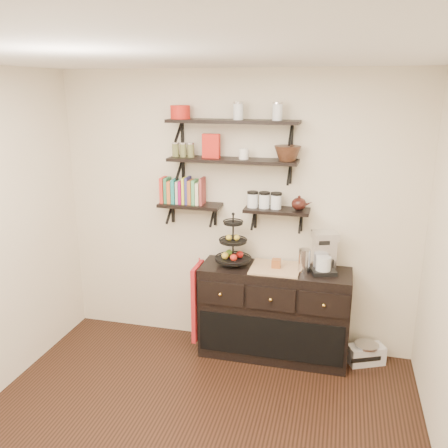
% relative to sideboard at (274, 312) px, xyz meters
% --- Properties ---
extents(ceiling, '(3.50, 3.50, 0.02)m').
position_rel_sideboard_xyz_m(ceiling, '(-0.44, -1.51, 2.25)').
color(ceiling, white).
rests_on(ceiling, back_wall).
extents(back_wall, '(3.50, 0.02, 2.70)m').
position_rel_sideboard_xyz_m(back_wall, '(-0.44, 0.24, 0.90)').
color(back_wall, silver).
rests_on(back_wall, ground).
extents(shelf_top, '(1.20, 0.27, 0.23)m').
position_rel_sideboard_xyz_m(shelf_top, '(-0.44, 0.10, 1.78)').
color(shelf_top, black).
rests_on(shelf_top, back_wall).
extents(shelf_mid, '(1.20, 0.27, 0.23)m').
position_rel_sideboard_xyz_m(shelf_mid, '(-0.44, 0.10, 1.43)').
color(shelf_mid, black).
rests_on(shelf_mid, back_wall).
extents(shelf_low_left, '(0.60, 0.25, 0.23)m').
position_rel_sideboard_xyz_m(shelf_low_left, '(-0.86, 0.12, 0.98)').
color(shelf_low_left, black).
rests_on(shelf_low_left, back_wall).
extents(shelf_low_right, '(0.60, 0.25, 0.23)m').
position_rel_sideboard_xyz_m(shelf_low_right, '(-0.02, 0.12, 0.98)').
color(shelf_low_right, black).
rests_on(shelf_low_right, back_wall).
extents(cookbooks, '(0.43, 0.15, 0.26)m').
position_rel_sideboard_xyz_m(cookbooks, '(-0.91, 0.12, 1.11)').
color(cookbooks, red).
rests_on(cookbooks, shelf_low_left).
extents(glass_canisters, '(0.32, 0.10, 0.13)m').
position_rel_sideboard_xyz_m(glass_canisters, '(-0.14, 0.12, 1.06)').
color(glass_canisters, silver).
rests_on(glass_canisters, shelf_low_right).
extents(sideboard, '(1.40, 0.50, 0.92)m').
position_rel_sideboard_xyz_m(sideboard, '(0.00, 0.00, 0.00)').
color(sideboard, black).
rests_on(sideboard, floor).
extents(fruit_stand, '(0.34, 0.34, 0.49)m').
position_rel_sideboard_xyz_m(fruit_stand, '(-0.40, 0.00, 0.62)').
color(fruit_stand, black).
rests_on(fruit_stand, sideboard).
extents(candle, '(0.08, 0.08, 0.08)m').
position_rel_sideboard_xyz_m(candle, '(0.01, 0.00, 0.50)').
color(candle, brown).
rests_on(candle, sideboard).
extents(coffee_maker, '(0.26, 0.26, 0.39)m').
position_rel_sideboard_xyz_m(coffee_maker, '(0.44, 0.03, 0.63)').
color(coffee_maker, black).
rests_on(coffee_maker, sideboard).
extents(thermal_carafe, '(0.11, 0.11, 0.22)m').
position_rel_sideboard_xyz_m(thermal_carafe, '(0.26, -0.02, 0.56)').
color(thermal_carafe, silver).
rests_on(thermal_carafe, sideboard).
extents(apron, '(0.04, 0.32, 0.75)m').
position_rel_sideboard_xyz_m(apron, '(-0.73, -0.10, 0.08)').
color(apron, maroon).
rests_on(apron, sideboard).
extents(radio, '(0.37, 0.30, 0.20)m').
position_rel_sideboard_xyz_m(radio, '(0.88, 0.06, -0.35)').
color(radio, silver).
rests_on(radio, floor).
extents(recipe_box, '(0.16, 0.07, 0.22)m').
position_rel_sideboard_xyz_m(recipe_box, '(-0.64, 0.10, 1.56)').
color(recipe_box, red).
rests_on(recipe_box, shelf_mid).
extents(walnut_bowl, '(0.24, 0.24, 0.13)m').
position_rel_sideboard_xyz_m(walnut_bowl, '(0.06, 0.10, 1.51)').
color(walnut_bowl, black).
rests_on(walnut_bowl, shelf_mid).
extents(ramekins, '(0.09, 0.09, 0.10)m').
position_rel_sideboard_xyz_m(ramekins, '(-0.33, 0.10, 1.50)').
color(ramekins, white).
rests_on(ramekins, shelf_mid).
extents(teapot, '(0.20, 0.17, 0.14)m').
position_rel_sideboard_xyz_m(teapot, '(0.18, 0.12, 1.07)').
color(teapot, black).
rests_on(teapot, shelf_low_right).
extents(red_pot, '(0.18, 0.18, 0.12)m').
position_rel_sideboard_xyz_m(red_pot, '(-0.93, 0.10, 1.86)').
color(red_pot, red).
rests_on(red_pot, shelf_top).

